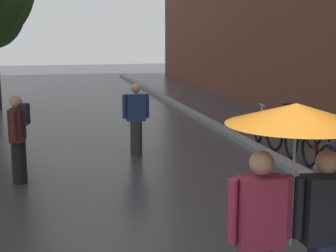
{
  "coord_description": "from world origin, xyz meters",
  "views": [
    {
      "loc": [
        -1.39,
        -2.98,
        2.65
      ],
      "look_at": [
        0.25,
        3.72,
        1.35
      ],
      "focal_mm": 52.9,
      "sensor_mm": 36.0,
      "label": 1
    }
  ],
  "objects_px": {
    "parked_bicycle_6": "(294,133)",
    "litter_bin": "(328,197)",
    "pedestrian_walking_far": "(136,119)",
    "parked_bicycle_5": "(314,140)",
    "parked_bicycle_4": "(333,147)",
    "parked_bicycle_7": "(278,127)",
    "pedestrian_walking_midground": "(18,137)",
    "couple_under_umbrella": "(294,178)"
  },
  "relations": [
    {
      "from": "couple_under_umbrella",
      "to": "litter_bin",
      "type": "relative_size",
      "value": 2.44
    },
    {
      "from": "couple_under_umbrella",
      "to": "litter_bin",
      "type": "xyz_separation_m",
      "value": [
        1.67,
        2.09,
        -1.0
      ]
    },
    {
      "from": "parked_bicycle_4",
      "to": "pedestrian_walking_midground",
      "type": "distance_m",
      "value": 6.12
    },
    {
      "from": "parked_bicycle_5",
      "to": "litter_bin",
      "type": "xyz_separation_m",
      "value": [
        -1.84,
        -3.57,
        0.05
      ]
    },
    {
      "from": "parked_bicycle_4",
      "to": "parked_bicycle_6",
      "type": "xyz_separation_m",
      "value": [
        -0.07,
        1.53,
        0.0
      ]
    },
    {
      "from": "litter_bin",
      "to": "pedestrian_walking_far",
      "type": "bearing_deg",
      "value": 111.67
    },
    {
      "from": "pedestrian_walking_midground",
      "to": "parked_bicycle_5",
      "type": "bearing_deg",
      "value": 4.11
    },
    {
      "from": "parked_bicycle_5",
      "to": "pedestrian_walking_midground",
      "type": "bearing_deg",
      "value": -175.89
    },
    {
      "from": "parked_bicycle_6",
      "to": "litter_bin",
      "type": "distance_m",
      "value": 4.74
    },
    {
      "from": "parked_bicycle_5",
      "to": "couple_under_umbrella",
      "type": "xyz_separation_m",
      "value": [
        -3.51,
        -5.66,
        1.05
      ]
    },
    {
      "from": "litter_bin",
      "to": "pedestrian_walking_midground",
      "type": "xyz_separation_m",
      "value": [
        -4.23,
        3.13,
        0.42
      ]
    },
    {
      "from": "parked_bicycle_4",
      "to": "litter_bin",
      "type": "height_order",
      "value": "parked_bicycle_4"
    },
    {
      "from": "parked_bicycle_6",
      "to": "parked_bicycle_7",
      "type": "xyz_separation_m",
      "value": [
        0.0,
        0.79,
        0.0
      ]
    },
    {
      "from": "parked_bicycle_5",
      "to": "parked_bicycle_6",
      "type": "bearing_deg",
      "value": 93.08
    },
    {
      "from": "parked_bicycle_5",
      "to": "parked_bicycle_6",
      "type": "height_order",
      "value": "same"
    },
    {
      "from": "parked_bicycle_6",
      "to": "litter_bin",
      "type": "relative_size",
      "value": 1.34
    },
    {
      "from": "couple_under_umbrella",
      "to": "pedestrian_walking_far",
      "type": "relative_size",
      "value": 1.31
    },
    {
      "from": "parked_bicycle_4",
      "to": "pedestrian_walking_far",
      "type": "bearing_deg",
      "value": 154.16
    },
    {
      "from": "litter_bin",
      "to": "pedestrian_walking_midground",
      "type": "distance_m",
      "value": 5.28
    },
    {
      "from": "parked_bicycle_7",
      "to": "pedestrian_walking_far",
      "type": "height_order",
      "value": "pedestrian_walking_far"
    },
    {
      "from": "parked_bicycle_5",
      "to": "parked_bicycle_7",
      "type": "height_order",
      "value": "same"
    },
    {
      "from": "parked_bicycle_7",
      "to": "parked_bicycle_4",
      "type": "bearing_deg",
      "value": -88.3
    },
    {
      "from": "couple_under_umbrella",
      "to": "pedestrian_walking_midground",
      "type": "distance_m",
      "value": 5.84
    },
    {
      "from": "parked_bicycle_4",
      "to": "parked_bicycle_6",
      "type": "distance_m",
      "value": 1.53
    },
    {
      "from": "parked_bicycle_4",
      "to": "parked_bicycle_5",
      "type": "xyz_separation_m",
      "value": [
        -0.03,
        0.71,
        0.0
      ]
    },
    {
      "from": "couple_under_umbrella",
      "to": "litter_bin",
      "type": "height_order",
      "value": "couple_under_umbrella"
    },
    {
      "from": "couple_under_umbrella",
      "to": "pedestrian_walking_far",
      "type": "height_order",
      "value": "couple_under_umbrella"
    },
    {
      "from": "pedestrian_walking_midground",
      "to": "parked_bicycle_4",
      "type": "bearing_deg",
      "value": -2.6
    },
    {
      "from": "parked_bicycle_7",
      "to": "pedestrian_walking_far",
      "type": "bearing_deg",
      "value": -171.84
    },
    {
      "from": "parked_bicycle_5",
      "to": "pedestrian_walking_far",
      "type": "height_order",
      "value": "pedestrian_walking_far"
    },
    {
      "from": "parked_bicycle_7",
      "to": "pedestrian_walking_midground",
      "type": "distance_m",
      "value": 6.38
    },
    {
      "from": "parked_bicycle_7",
      "to": "couple_under_umbrella",
      "type": "bearing_deg",
      "value": -115.52
    },
    {
      "from": "pedestrian_walking_midground",
      "to": "parked_bicycle_7",
      "type": "bearing_deg",
      "value": 18.75
    },
    {
      "from": "couple_under_umbrella",
      "to": "parked_bicycle_7",
      "type": "bearing_deg",
      "value": 64.48
    },
    {
      "from": "parked_bicycle_4",
      "to": "parked_bicycle_5",
      "type": "relative_size",
      "value": 0.98
    },
    {
      "from": "pedestrian_walking_midground",
      "to": "couple_under_umbrella",
      "type": "bearing_deg",
      "value": -63.9
    },
    {
      "from": "litter_bin",
      "to": "parked_bicycle_6",
      "type": "bearing_deg",
      "value": 67.75
    },
    {
      "from": "couple_under_umbrella",
      "to": "pedestrian_walking_midground",
      "type": "xyz_separation_m",
      "value": [
        -2.56,
        5.22,
        -0.57
      ]
    },
    {
      "from": "parked_bicycle_4",
      "to": "parked_bicycle_5",
      "type": "distance_m",
      "value": 0.71
    },
    {
      "from": "parked_bicycle_4",
      "to": "pedestrian_walking_midground",
      "type": "xyz_separation_m",
      "value": [
        -6.1,
        0.28,
        0.47
      ]
    },
    {
      "from": "parked_bicycle_4",
      "to": "parked_bicycle_7",
      "type": "distance_m",
      "value": 2.32
    },
    {
      "from": "parked_bicycle_4",
      "to": "pedestrian_walking_far",
      "type": "height_order",
      "value": "pedestrian_walking_far"
    }
  ]
}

